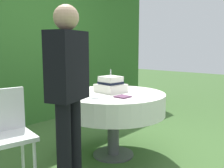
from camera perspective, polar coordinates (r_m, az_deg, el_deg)
ground_plane at (r=3.21m, az=0.28°, el=-15.20°), size 20.00×20.00×0.00m
foliage_hedge at (r=4.58m, az=-20.21°, el=9.62°), size 6.17×0.54×2.86m
cake_table at (r=3.02m, az=0.29°, el=-4.33°), size 1.19×1.19×0.75m
wedding_cake at (r=3.07m, az=-0.28°, el=-0.16°), size 0.33×0.32×0.27m
serving_plate_near at (r=2.74m, az=-3.67°, el=-2.86°), size 0.13×0.13×0.01m
serving_plate_far at (r=2.93m, az=-7.36°, el=-2.17°), size 0.15×0.15×0.01m
napkin_stack at (r=2.75m, az=2.34°, el=-2.78°), size 0.14×0.14×0.01m
garden_chair at (r=2.60m, az=-22.05°, el=-8.88°), size 0.47×0.47×0.89m
standing_person at (r=2.13m, az=-9.61°, el=-1.35°), size 0.40×0.30×1.60m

